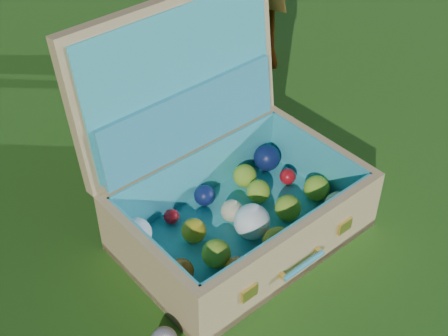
# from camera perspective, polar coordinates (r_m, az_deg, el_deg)

# --- Properties ---
(ground) EXTENTS (60.00, 60.00, 0.00)m
(ground) POSITION_cam_1_polar(r_m,az_deg,el_deg) (1.85, 4.82, -5.40)
(ground) COLOR #215114
(ground) RESTS_ON ground
(suitcase) EXTENTS (0.71, 0.61, 0.63)m
(suitcase) POSITION_cam_1_polar(r_m,az_deg,el_deg) (1.74, -0.09, -0.62)
(suitcase) COLOR tan
(suitcase) RESTS_ON ground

